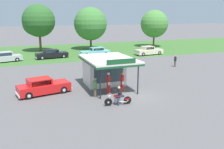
{
  "coord_description": "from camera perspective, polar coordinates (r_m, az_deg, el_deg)",
  "views": [
    {
      "loc": [
        -9.67,
        -18.84,
        7.21
      ],
      "look_at": [
        -1.35,
        3.06,
        1.4
      ],
      "focal_mm": 38.74,
      "sensor_mm": 36.0,
      "label": 1
    }
  ],
  "objects": [
    {
      "name": "service_station_kiosk",
      "position": [
        25.15,
        -1.66,
        1.45
      ],
      "size": [
        4.57,
        6.52,
        3.5
      ],
      "color": "silver",
      "rests_on": "ground"
    },
    {
      "name": "gas_pump_nearside",
      "position": [
        22.41,
        -0.83,
        -2.27
      ],
      "size": [
        0.44,
        0.44,
        2.08
      ],
      "color": "slate",
      "rests_on": "ground"
    },
    {
      "name": "grass_verge_strip",
      "position": [
        50.3,
        -9.55,
        5.5
      ],
      "size": [
        120.0,
        24.0,
        0.01
      ],
      "primitive_type": "cube",
      "color": "#3D6B2D",
      "rests_on": "ground"
    },
    {
      "name": "ground_plane",
      "position": [
        22.37,
        6.05,
        -4.95
      ],
      "size": [
        300.0,
        300.0,
        0.0
      ],
      "primitive_type": "plane",
      "color": "#5B5959"
    },
    {
      "name": "tree_oak_distant_spare",
      "position": [
        50.6,
        -17.15,
        11.86
      ],
      "size": [
        6.38,
        6.38,
        9.26
      ],
      "color": "brown",
      "rests_on": "ground"
    },
    {
      "name": "gas_pump_offside",
      "position": [
        22.92,
        2.45,
        -2.1
      ],
      "size": [
        0.44,
        0.44,
        1.94
      ],
      "color": "slate",
      "rests_on": "ground"
    },
    {
      "name": "tree_oak_left",
      "position": [
        51.74,
        -5.1,
        11.81
      ],
      "size": [
        6.88,
        6.88,
        8.79
      ],
      "color": "brown",
      "rests_on": "ground"
    },
    {
      "name": "parked_car_back_row_centre_right",
      "position": [
        41.42,
        -24.15,
        3.68
      ],
      "size": [
        5.7,
        3.11,
        1.59
      ],
      "color": "#B7B7BC",
      "rests_on": "ground"
    },
    {
      "name": "bystander_chatting_near_pumps",
      "position": [
        35.46,
        14.7,
        3.15
      ],
      "size": [
        0.34,
        0.34,
        1.63
      ],
      "color": "brown",
      "rests_on": "ground"
    },
    {
      "name": "tree_oak_right",
      "position": [
        56.63,
        9.96,
        11.68
      ],
      "size": [
        6.18,
        6.18,
        8.28
      ],
      "color": "brown",
      "rests_on": "ground"
    },
    {
      "name": "featured_classic_sedan",
      "position": [
        23.43,
        -15.94,
        -2.76
      ],
      "size": [
        5.14,
        2.68,
        1.52
      ],
      "color": "red",
      "rests_on": "ground"
    },
    {
      "name": "parked_car_back_row_centre_left",
      "position": [
        45.33,
        8.63,
        5.54
      ],
      "size": [
        5.53,
        2.33,
        1.61
      ],
      "color": "beige",
      "rests_on": "ground"
    },
    {
      "name": "motorcycle_with_rider",
      "position": [
        19.82,
        1.53,
        -5.39
      ],
      "size": [
        2.29,
        0.7,
        1.58
      ],
      "color": "black",
      "rests_on": "ground"
    },
    {
      "name": "bystander_leaning_by_kiosk",
      "position": [
        21.66,
        -4.07,
        -2.98
      ],
      "size": [
        0.38,
        0.38,
        1.71
      ],
      "color": "brown",
      "rests_on": "ground"
    },
    {
      "name": "parked_car_back_row_far_right",
      "position": [
        44.02,
        -3.96,
        5.36
      ],
      "size": [
        5.66,
        2.13,
        1.47
      ],
      "color": "#7AC6D1",
      "rests_on": "ground"
    },
    {
      "name": "parked_car_back_row_right",
      "position": [
        42.43,
        -14.05,
        4.67
      ],
      "size": [
        5.68,
        2.43,
        1.48
      ],
      "color": "black",
      "rests_on": "ground"
    }
  ]
}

